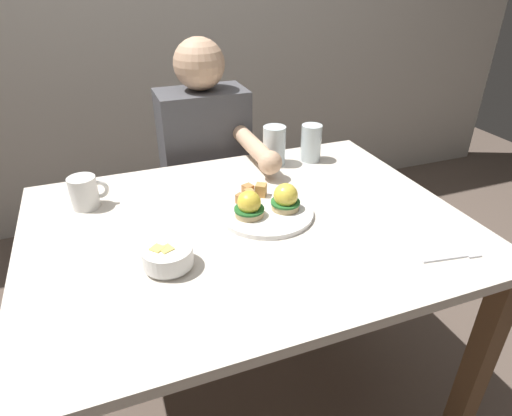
% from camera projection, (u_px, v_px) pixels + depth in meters
% --- Properties ---
extents(ground_plane, '(6.00, 6.00, 0.00)m').
position_uv_depth(ground_plane, '(249.00, 395.00, 1.57)').
color(ground_plane, brown).
extents(dining_table, '(1.20, 0.90, 0.74)m').
position_uv_depth(dining_table, '(248.00, 253.00, 1.25)').
color(dining_table, silver).
rests_on(dining_table, ground_plane).
extents(eggs_benedict_plate, '(0.27, 0.27, 0.09)m').
position_uv_depth(eggs_benedict_plate, '(267.00, 207.00, 1.22)').
color(eggs_benedict_plate, white).
rests_on(eggs_benedict_plate, dining_table).
extents(fruit_bowl, '(0.12, 0.12, 0.06)m').
position_uv_depth(fruit_bowl, '(167.00, 257.00, 1.01)').
color(fruit_bowl, white).
rests_on(fruit_bowl, dining_table).
extents(coffee_mug, '(0.11, 0.08, 0.09)m').
position_uv_depth(coffee_mug, '(84.00, 191.00, 1.25)').
color(coffee_mug, white).
rests_on(coffee_mug, dining_table).
extents(fork, '(0.16, 0.04, 0.00)m').
position_uv_depth(fork, '(455.00, 257.00, 1.06)').
color(fork, silver).
rests_on(fork, dining_table).
extents(water_glass_near, '(0.08, 0.08, 0.14)m').
position_uv_depth(water_glass_near, '(274.00, 148.00, 1.52)').
color(water_glass_near, silver).
rests_on(water_glass_near, dining_table).
extents(water_glass_far, '(0.07, 0.07, 0.13)m').
position_uv_depth(water_glass_far, '(311.00, 145.00, 1.55)').
color(water_glass_far, silver).
rests_on(water_glass_far, dining_table).
extents(diner_person, '(0.34, 0.54, 1.14)m').
position_uv_depth(diner_person, '(208.00, 166.00, 1.75)').
color(diner_person, '#33333D').
rests_on(diner_person, ground_plane).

